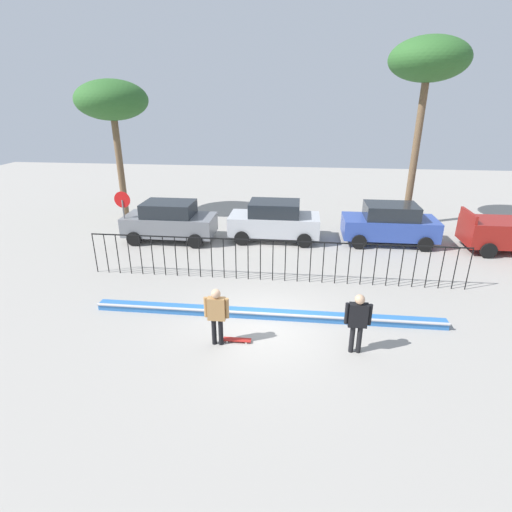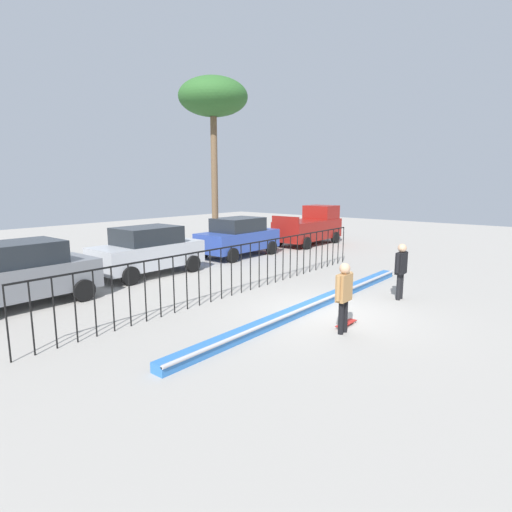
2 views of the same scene
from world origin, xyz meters
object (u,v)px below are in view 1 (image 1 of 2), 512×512
Objects in this scene: parked_car_gray at (170,221)px; stop_sign at (123,210)px; skateboarder at (217,312)px; palm_tree_short at (112,102)px; camera_operator at (358,318)px; palm_tree_tall at (428,62)px; skateboard at (237,340)px; parked_car_silver at (274,220)px; parked_car_blue at (389,224)px.

stop_sign reaches higher than parked_car_gray.
stop_sign is at bearing 96.95° from skateboarder.
palm_tree_short is (-7.88, 12.00, 5.25)m from skateboarder.
camera_operator is at bearing -38.13° from stop_sign.
palm_tree_tall is (13.90, 4.55, 6.41)m from stop_sign.
parked_car_gray is 0.58× the size of palm_tree_short.
skateboard is 9.42m from parked_car_gray.
palm_tree_tall is (7.93, 12.26, 6.99)m from skateboarder.
skateboard is 0.19× the size of parked_car_silver.
stop_sign is 15.97m from palm_tree_tall.
stop_sign is at bearing -5.15° from camera_operator.
palm_tree_tall is at bearing 62.71° from parked_car_blue.
parked_car_blue is at bearing 74.91° from skateboard.
stop_sign is at bearing -172.72° from parked_car_silver.
palm_tree_short reaches higher than camera_operator.
parked_car_blue is (5.42, 0.11, 0.00)m from parked_car_silver.
camera_operator reaches higher than skateboard.
skateboard is at bearing 30.84° from camera_operator.
palm_tree_short is at bearing -12.70° from camera_operator.
palm_tree_short is (-8.41, 11.83, 6.22)m from skateboard.
stop_sign is 6.62m from palm_tree_short.
skateboard is 0.46× the size of camera_operator.
parked_car_gray is at bearing -43.26° from palm_tree_short.
parked_car_silver is at bearing -179.95° from parked_car_blue.
stop_sign is (-5.97, 7.71, 0.59)m from skateboarder.
parked_car_silver is (-2.83, 8.96, -0.08)m from camera_operator.
skateboard is 0.32× the size of stop_sign.
camera_operator is at bearing -30.09° from skateboarder.
skateboarder is 3.79m from camera_operator.
parked_car_silver is (0.96, 9.01, -0.06)m from skateboarder.
parked_car_blue reaches higher than camera_operator.
parked_car_blue is 15.49m from palm_tree_short.
parked_car_blue is 1.72× the size of stop_sign.
parked_car_gray is (-4.03, 8.37, -0.06)m from skateboarder.
palm_tree_short is at bearing 158.00° from parked_car_silver.
camera_operator is 17.51m from palm_tree_short.
camera_operator is 9.43m from parked_car_blue.
parked_car_silver and parked_car_blue have the same top height.
palm_tree_tall is 15.91m from palm_tree_short.
parked_car_silver is at bearing 10.60° from stop_sign.
parked_car_blue reaches higher than skateboard.
palm_tree_tall is at bearing 22.50° from parked_car_gray.
palm_tree_tall reaches higher than skateboarder.
parked_car_silver reaches higher than camera_operator.
skateboarder is at bearing -126.09° from parked_car_blue.
camera_operator is at bearing 16.01° from skateboard.
skateboarder is at bearing -99.43° from parked_car_silver.
skateboarder reaches higher than skateboard.
palm_tree_short is at bearing 114.02° from stop_sign.
palm_tree_short reaches higher than skateboard.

